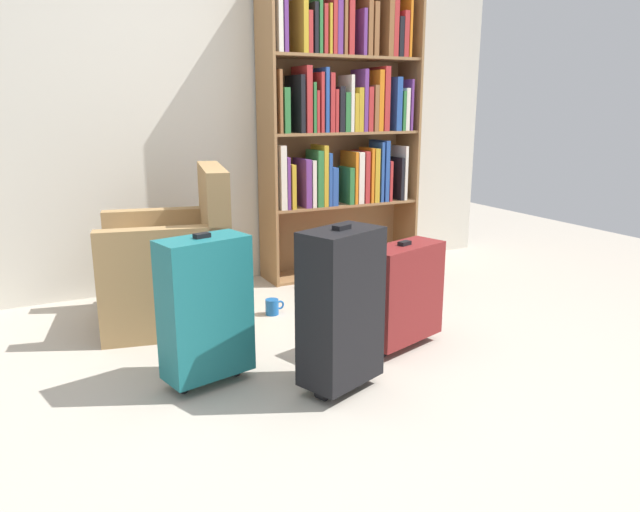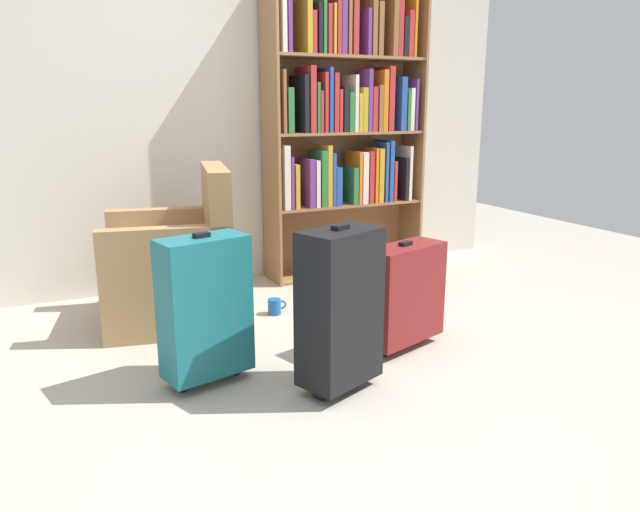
# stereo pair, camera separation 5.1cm
# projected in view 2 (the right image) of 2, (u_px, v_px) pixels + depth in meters

# --- Properties ---
(ground_plane) EXTENTS (8.01, 8.01, 0.00)m
(ground_plane) POSITION_uv_depth(u_px,v_px,m) (353.00, 392.00, 2.67)
(ground_plane) COLOR #B2A899
(back_wall) EXTENTS (4.58, 0.10, 2.60)m
(back_wall) POSITION_uv_depth(u_px,v_px,m) (214.00, 95.00, 4.09)
(back_wall) COLOR beige
(back_wall) RESTS_ON ground
(bookshelf) EXTENTS (1.18, 0.32, 2.06)m
(bookshelf) POSITION_uv_depth(u_px,v_px,m) (344.00, 117.00, 4.30)
(bookshelf) COLOR olive
(bookshelf) RESTS_ON ground
(armchair) EXTENTS (0.83, 0.83, 0.90)m
(armchair) POSITION_uv_depth(u_px,v_px,m) (176.00, 268.00, 3.49)
(armchair) COLOR #9E7A4C
(armchair) RESTS_ON ground
(mug) EXTENTS (0.12, 0.08, 0.10)m
(mug) POSITION_uv_depth(u_px,v_px,m) (275.00, 307.00, 3.65)
(mug) COLOR #1959A5
(mug) RESTS_ON ground
(storage_box) EXTENTS (0.48, 0.30, 0.23)m
(storage_box) POSITION_uv_depth(u_px,v_px,m) (364.00, 272.00, 4.13)
(storage_box) COLOR black
(storage_box) RESTS_ON ground
(suitcase_dark_red) EXTENTS (0.49, 0.32, 0.57)m
(suitcase_dark_red) POSITION_uv_depth(u_px,v_px,m) (404.00, 293.00, 3.09)
(suitcase_dark_red) COLOR maroon
(suitcase_dark_red) RESTS_ON ground
(suitcase_black) EXTENTS (0.41, 0.33, 0.75)m
(suitcase_black) POSITION_uv_depth(u_px,v_px,m) (340.00, 307.00, 2.60)
(suitcase_black) COLOR black
(suitcase_black) RESTS_ON ground
(suitcase_teal) EXTENTS (0.42, 0.28, 0.70)m
(suitcase_teal) POSITION_uv_depth(u_px,v_px,m) (205.00, 307.00, 2.68)
(suitcase_teal) COLOR #19666B
(suitcase_teal) RESTS_ON ground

